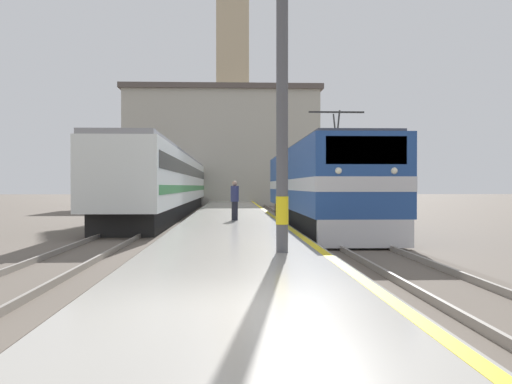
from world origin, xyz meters
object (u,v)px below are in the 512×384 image
(locomotive_train, at_px, (317,186))
(passenger_train, at_px, (179,183))
(person_on_platform, at_px, (235,200))
(catenary_mast, at_px, (288,76))
(clock_tower, at_px, (233,60))

(locomotive_train, xyz_separation_m, passenger_train, (-7.79, 19.06, 0.22))
(person_on_platform, bearing_deg, locomotive_train, 22.80)
(passenger_train, bearing_deg, locomotive_train, -67.77)
(catenary_mast, bearing_deg, clock_tower, 91.10)
(person_on_platform, bearing_deg, catenary_mast, -84.96)
(locomotive_train, relative_size, passenger_train, 0.39)
(clock_tower, bearing_deg, locomotive_train, -84.81)
(locomotive_train, xyz_separation_m, catenary_mast, (-2.61, -13.63, 2.36))
(passenger_train, relative_size, clock_tower, 1.67)
(passenger_train, relative_size, catenary_mast, 6.70)
(clock_tower, bearing_deg, person_on_platform, -90.05)
(locomotive_train, distance_m, person_on_platform, 4.03)
(locomotive_train, height_order, passenger_train, locomotive_train)
(locomotive_train, distance_m, catenary_mast, 14.08)
(locomotive_train, xyz_separation_m, person_on_platform, (-3.68, -1.55, -0.55))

